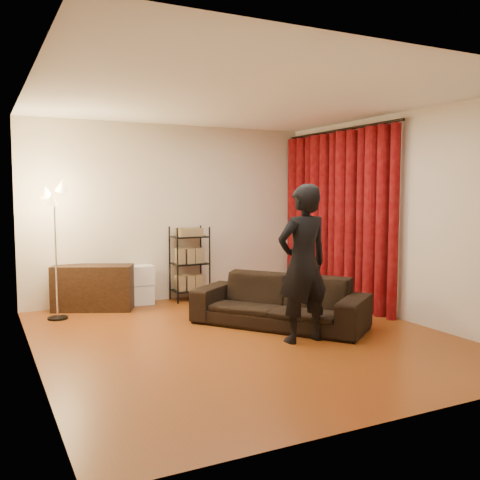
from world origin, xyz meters
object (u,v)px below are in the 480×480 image
sofa (279,301)px  floor_lamp (56,253)px  media_cabinet (93,288)px  person (303,264)px  wire_shelf (190,264)px  storage_boxes (141,285)px

sofa → floor_lamp: (-2.44, 1.61, 0.57)m
floor_lamp → media_cabinet: bearing=32.8°
person → wire_shelf: 2.75m
person → storage_boxes: bearing=-71.2°
person → wire_shelf: (-0.31, 2.71, -0.31)m
media_cabinet → floor_lamp: (-0.53, -0.34, 0.56)m
wire_shelf → floor_lamp: 2.07m
wire_shelf → person: bearing=-97.2°
storage_boxes → wire_shelf: 0.81m
person → wire_shelf: size_ratio=1.54×
media_cabinet → person: bearing=-31.9°
media_cabinet → wire_shelf: wire_shelf is taller
storage_boxes → wire_shelf: (0.76, -0.03, 0.28)m
sofa → media_cabinet: size_ratio=1.95×
sofa → media_cabinet: (-1.91, 1.95, 0.01)m
sofa → media_cabinet: 2.73m
storage_boxes → person: bearing=-68.8°
floor_lamp → person: bearing=-45.0°
storage_boxes → wire_shelf: bearing=-2.6°
person → storage_boxes: (-1.06, 2.75, -0.59)m
person → storage_boxes: size_ratio=3.00×
person → media_cabinet: person is taller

